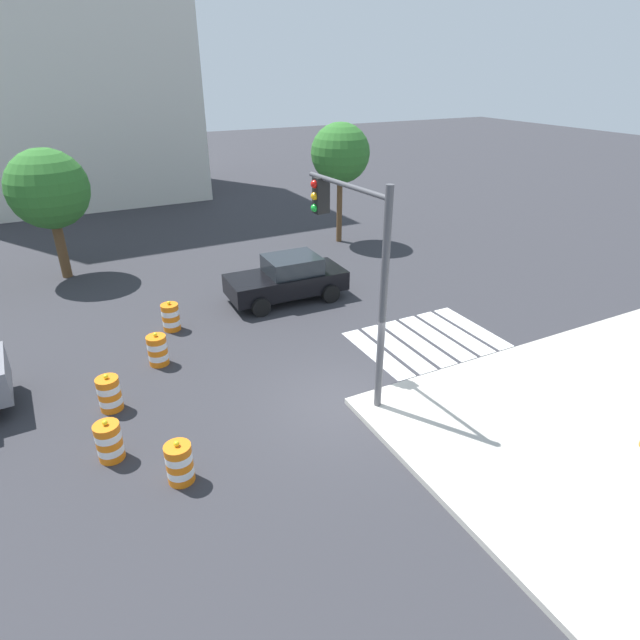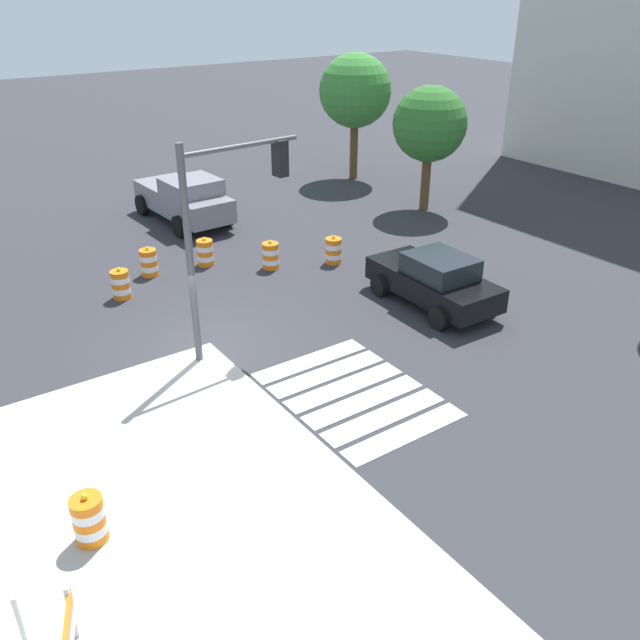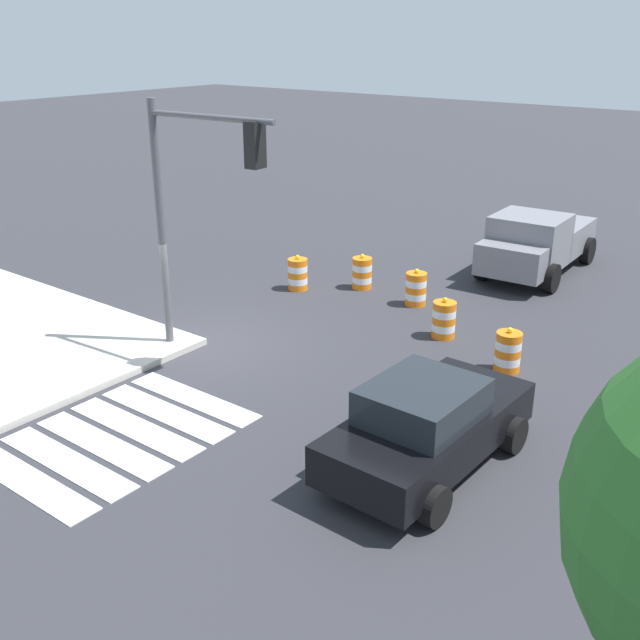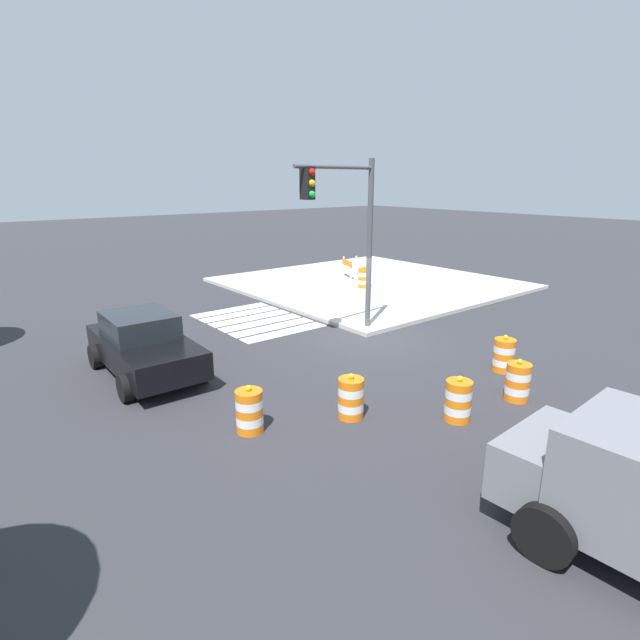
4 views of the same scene
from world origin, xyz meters
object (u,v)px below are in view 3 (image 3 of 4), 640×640
at_px(sports_car, 427,425).
at_px(traffic_barrel_near_corner, 298,274).
at_px(traffic_barrel_median_near, 362,273).
at_px(traffic_barrel_far_curb, 508,352).
at_px(traffic_barrel_crosswalk_end, 416,289).
at_px(traffic_barrel_median_far, 444,320).
at_px(pickup_truck, 535,243).
at_px(traffic_light_pole, 197,187).

height_order(sports_car, traffic_barrel_near_corner, sports_car).
xyz_separation_m(sports_car, traffic_barrel_median_near, (-7.06, -6.21, -0.36)).
bearing_deg(traffic_barrel_far_curb, sports_car, 6.91).
relative_size(traffic_barrel_crosswalk_end, traffic_barrel_far_curb, 1.00).
distance_m(sports_car, traffic_barrel_median_far, 5.87).
bearing_deg(traffic_barrel_far_curb, traffic_barrel_median_near, -114.91).
bearing_deg(traffic_barrel_median_far, traffic_barrel_median_near, -116.24).
bearing_deg(pickup_truck, traffic_barrel_median_near, -38.04).
xyz_separation_m(pickup_truck, traffic_barrel_near_corner, (5.48, -4.74, -0.52)).
bearing_deg(traffic_barrel_median_near, pickup_truck, 141.96).
height_order(traffic_barrel_near_corner, traffic_light_pole, traffic_light_pole).
distance_m(pickup_truck, traffic_barrel_crosswalk_end, 4.77).
bearing_deg(traffic_barrel_median_near, traffic_barrel_near_corner, -49.20).
bearing_deg(sports_car, pickup_truck, -165.81).
bearing_deg(traffic_light_pole, pickup_truck, 162.01).
relative_size(pickup_truck, traffic_barrel_median_near, 5.13).
relative_size(pickup_truck, traffic_barrel_crosswalk_end, 5.13).
distance_m(traffic_barrel_near_corner, traffic_barrel_crosswalk_end, 3.46).
relative_size(traffic_barrel_far_curb, traffic_light_pole, 0.19).
bearing_deg(traffic_light_pole, traffic_barrel_far_curb, 121.48).
distance_m(sports_car, traffic_barrel_crosswalk_end, 8.04).
height_order(traffic_barrel_median_near, traffic_barrel_far_curb, same).
distance_m(traffic_barrel_far_curb, traffic_light_pole, 7.53).
bearing_deg(traffic_barrel_far_curb, traffic_light_pole, -58.52).
bearing_deg(traffic_barrel_median_far, traffic_barrel_far_curb, 67.54).
xyz_separation_m(traffic_barrel_near_corner, traffic_barrel_far_curb, (1.43, 7.07, 0.00)).
bearing_deg(pickup_truck, sports_car, 14.19).
bearing_deg(sports_car, traffic_barrel_median_far, -153.98).
bearing_deg(sports_car, traffic_barrel_near_corner, -127.60).
bearing_deg(traffic_barrel_near_corner, traffic_barrel_median_near, 130.80).
height_order(traffic_barrel_near_corner, traffic_barrel_median_near, same).
bearing_deg(traffic_barrel_crosswalk_end, traffic_light_pole, -18.56).
xyz_separation_m(traffic_barrel_near_corner, traffic_light_pole, (4.92, 1.36, 3.46)).
bearing_deg(traffic_barrel_far_curb, pickup_truck, -161.36).
xyz_separation_m(sports_car, traffic_barrel_median_far, (-5.27, -2.57, -0.36)).
distance_m(traffic_barrel_near_corner, traffic_barrel_median_near, 1.84).
bearing_deg(traffic_barrel_median_near, sports_car, 41.33).
xyz_separation_m(pickup_truck, traffic_barrel_far_curb, (6.90, 2.33, -0.52)).
distance_m(pickup_truck, traffic_barrel_median_far, 6.09).
xyz_separation_m(pickup_truck, traffic_light_pole, (10.40, -3.38, 2.94)).
xyz_separation_m(traffic_barrel_median_far, traffic_barrel_far_curb, (0.84, 2.03, 0.00)).
distance_m(sports_car, traffic_barrel_median_near, 9.41).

